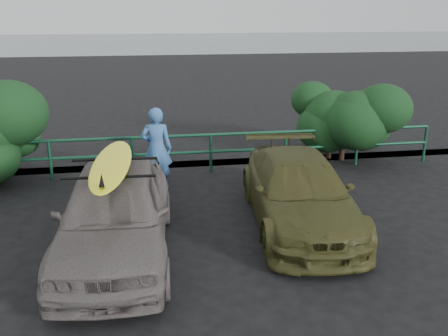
% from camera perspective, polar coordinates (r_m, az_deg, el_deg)
% --- Properties ---
extents(ground, '(80.00, 80.00, 0.00)m').
position_cam_1_polar(ground, '(8.39, -3.66, -11.37)').
color(ground, black).
extents(ocean, '(200.00, 200.00, 0.00)m').
position_cam_1_polar(ocean, '(67.43, -8.95, 14.07)').
color(ocean, slate).
rests_on(ocean, ground).
extents(guardrail, '(14.00, 0.08, 1.04)m').
position_cam_1_polar(guardrail, '(12.82, -5.95, 1.55)').
color(guardrail, '#13432B').
rests_on(guardrail, ground).
extents(shrub_right, '(3.20, 2.40, 1.95)m').
position_cam_1_polar(shrub_right, '(14.34, 14.28, 4.69)').
color(shrub_right, '#153A19').
rests_on(shrub_right, ground).
extents(sedan, '(2.09, 4.67, 1.56)m').
position_cam_1_polar(sedan, '(8.68, -12.33, -5.02)').
color(sedan, '#6A615F').
rests_on(sedan, ground).
extents(olive_vehicle, '(2.27, 4.75, 1.34)m').
position_cam_1_polar(olive_vehicle, '(9.86, 8.56, -2.70)').
color(olive_vehicle, '#46461F').
rests_on(olive_vehicle, ground).
extents(man, '(0.76, 0.55, 1.95)m').
position_cam_1_polar(man, '(11.72, -7.70, 2.23)').
color(man, '#3C70B4').
rests_on(man, ground).
extents(roof_rack, '(1.51, 1.10, 0.05)m').
position_cam_1_polar(roof_rack, '(8.41, -12.69, 0.03)').
color(roof_rack, black).
rests_on(roof_rack, sedan).
extents(surfboard, '(0.78, 3.00, 0.09)m').
position_cam_1_polar(surfboard, '(8.39, -12.72, 0.47)').
color(surfboard, '#FFFD1A').
rests_on(surfboard, roof_rack).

